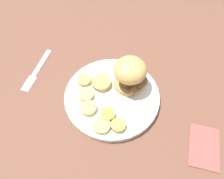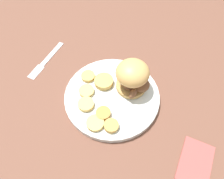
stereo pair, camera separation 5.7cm
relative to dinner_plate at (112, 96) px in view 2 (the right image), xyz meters
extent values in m
plane|color=brown|center=(0.00, 0.00, -0.01)|extent=(4.00, 4.00, 0.00)
cylinder|color=silver|center=(0.00, 0.00, 0.00)|extent=(0.26, 0.26, 0.02)
torus|color=silver|center=(0.00, 0.00, 0.01)|extent=(0.26, 0.26, 0.01)
cylinder|color=tan|center=(0.03, -0.05, 0.01)|extent=(0.08, 0.08, 0.01)
ellipsoid|color=brown|center=(0.02, -0.08, 0.03)|extent=(0.06, 0.06, 0.02)
ellipsoid|color=brown|center=(0.04, -0.08, 0.03)|extent=(0.04, 0.03, 0.02)
ellipsoid|color=brown|center=(-0.01, -0.05, 0.03)|extent=(0.03, 0.03, 0.02)
ellipsoid|color=brown|center=(0.02, -0.05, 0.03)|extent=(0.06, 0.05, 0.02)
ellipsoid|color=tan|center=(0.03, -0.05, 0.07)|extent=(0.09, 0.09, 0.06)
cylinder|color=#DBB766|center=(0.01, 0.07, 0.01)|extent=(0.04, 0.04, 0.01)
cylinder|color=tan|center=(0.04, 0.02, 0.02)|extent=(0.05, 0.05, 0.01)
cylinder|color=tan|center=(0.06, 0.07, 0.01)|extent=(0.04, 0.04, 0.01)
cylinder|color=#DBB766|center=(-0.09, 0.04, 0.01)|extent=(0.04, 0.04, 0.01)
cylinder|color=#DBB766|center=(-0.03, 0.07, 0.01)|extent=(0.04, 0.04, 0.01)
cylinder|color=tan|center=(-0.09, 0.00, 0.01)|extent=(0.04, 0.04, 0.01)
cylinder|color=#BC8942|center=(-0.06, 0.02, 0.01)|extent=(0.04, 0.04, 0.01)
cube|color=silver|center=(0.16, 0.20, -0.01)|extent=(0.11, 0.06, 0.00)
cube|color=silver|center=(0.09, 0.23, -0.01)|extent=(0.06, 0.04, 0.00)
cube|color=#B24C47|center=(-0.17, -0.20, -0.01)|extent=(0.13, 0.11, 0.01)
camera|label=1|loc=(-0.31, 0.05, 0.51)|focal=35.00mm
camera|label=2|loc=(-0.32, -0.01, 0.51)|focal=35.00mm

